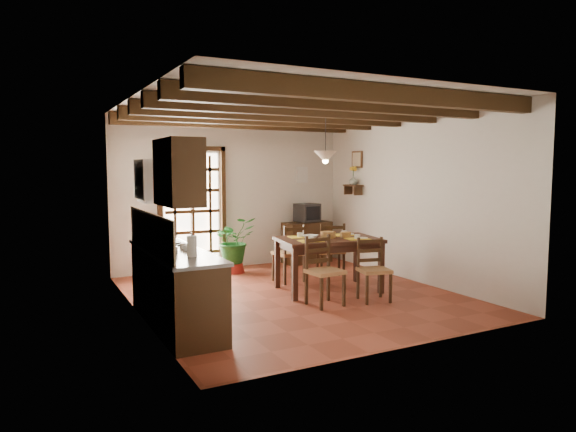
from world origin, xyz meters
TOP-DOWN VIEW (x-y plane):
  - ground_plane at (0.00, 0.00)m, footprint 5.00×5.00m
  - room_shell at (0.00, 0.00)m, footprint 4.52×5.02m
  - ceiling_beams at (0.00, 0.00)m, footprint 4.50×4.34m
  - french_door at (-0.80, 2.45)m, footprint 1.26×0.11m
  - kitchen_counter at (-1.96, -0.60)m, footprint 0.64×2.25m
  - upper_cabinet at (-2.08, -1.30)m, footprint 0.35×0.80m
  - range_hood at (-2.05, -0.05)m, footprint 0.38×0.60m
  - counter_items at (-1.95, -0.51)m, footprint 0.50×1.43m
  - dining_table at (0.61, 0.04)m, footprint 1.64×1.19m
  - chair_near_left at (0.11, -0.67)m, footprint 0.47×0.45m
  - chair_near_right at (0.86, -0.79)m, footprint 0.49×0.48m
  - chair_far_left at (0.36, 0.86)m, footprint 0.48×0.46m
  - chair_far_right at (1.10, 0.74)m, footprint 0.56×0.55m
  - table_setting at (0.61, 0.04)m, footprint 1.10×0.73m
  - table_bowl at (0.35, 0.13)m, footprint 0.28×0.28m
  - sideboard at (1.48, 2.23)m, footprint 0.99×0.51m
  - crt_tv at (1.48, 2.22)m, footprint 0.47×0.44m
  - fuse_box at (1.50, 2.48)m, footprint 0.25×0.03m
  - plant_pot at (-0.18, 1.96)m, footprint 0.38×0.38m
  - potted_plant at (-0.18, 1.96)m, footprint 2.13×1.88m
  - wall_shelf at (2.14, 1.60)m, footprint 0.20×0.42m
  - shelf_vase at (2.14, 1.60)m, footprint 0.15×0.15m
  - shelf_flowers at (2.14, 1.60)m, footprint 0.14×0.14m
  - framed_picture at (2.22, 1.60)m, footprint 0.03×0.32m
  - pendant_lamp at (0.61, 0.14)m, footprint 0.36×0.36m

SIDE VIEW (x-z plane):
  - ground_plane at x=0.00m, z-range 0.00..0.00m
  - plant_pot at x=-0.18m, z-range 0.00..0.22m
  - chair_near_right at x=0.86m, z-range -0.17..0.73m
  - chair_near_left at x=0.11m, z-range -0.18..0.78m
  - chair_far_left at x=0.36m, z-range -0.18..0.78m
  - chair_far_right at x=1.10m, z-range -0.18..0.78m
  - sideboard at x=1.48m, z-range 0.00..0.81m
  - kitchen_counter at x=-1.96m, z-range -0.22..1.16m
  - potted_plant at x=-0.18m, z-range -0.51..1.65m
  - dining_table at x=0.61m, z-range 0.30..1.12m
  - table_bowl at x=0.35m, z-range 0.82..0.87m
  - table_setting at x=0.61m, z-range 0.87..0.97m
  - counter_items at x=-1.95m, z-range 0.83..1.08m
  - crt_tv at x=1.48m, z-range 0.82..1.18m
  - french_door at x=-0.80m, z-range 0.02..2.34m
  - wall_shelf at x=2.14m, z-range 1.41..1.61m
  - shelf_vase at x=2.14m, z-range 1.57..1.73m
  - range_hood at x=-2.05m, z-range 1.46..2.00m
  - fuse_box at x=1.50m, z-range 1.59..1.91m
  - room_shell at x=0.00m, z-range 0.41..3.22m
  - upper_cabinet at x=-2.08m, z-range 1.50..2.20m
  - shelf_flowers at x=2.14m, z-range 1.68..2.04m
  - framed_picture at x=2.22m, z-range 1.89..2.21m
  - pendant_lamp at x=0.61m, z-range 1.66..2.50m
  - ceiling_beams at x=0.00m, z-range 2.59..2.79m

